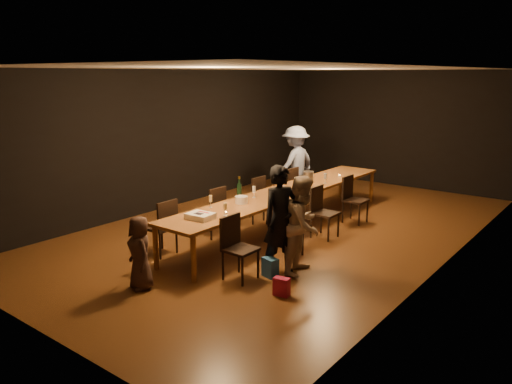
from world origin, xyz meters
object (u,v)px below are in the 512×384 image
Objects in this scene: woman_birthday at (281,220)px; woman_tan at (303,225)px; chair_right_3 at (356,200)px; chair_left_1 at (210,211)px; chair_right_0 at (240,249)px; champagne_bottle at (239,187)px; birthday_cake at (200,216)px; chair_right_1 at (288,229)px; chair_left_0 at (160,227)px; plate_stack at (241,200)px; chair_right_2 at (325,213)px; chair_left_3 at (285,188)px; ice_bucket at (308,177)px; child at (140,252)px; table at (286,193)px; chair_left_2 at (251,199)px; man_blue at (295,163)px.

woman_birthday reaches higher than woman_tan.
chair_right_3 is 2.88m from woman_tan.
chair_right_0 is at bearing -125.22° from chair_left_1.
champagne_bottle is at bearing 58.40° from woman_tan.
birthday_cake is 1.50m from champagne_bottle.
chair_left_0 is at bearing -54.78° from chair_right_1.
plate_stack is (-0.93, -0.04, 0.35)m from chair_right_1.
champagne_bottle reaches higher than chair_right_3.
champagne_bottle is at bearing -53.25° from chair_right_2.
chair_left_3 is 0.96m from ice_bucket.
child is at bearing -143.44° from chair_left_0.
chair_left_0 reaches higher than table.
chair_right_2 is at bearing -125.22° from chair_left_3.
chair_left_1 is at bearing -149.22° from champagne_bottle.
chair_right_0 is 2.94m from chair_left_2.
chair_right_0 is at bearing -0.00° from chair_right_3.
chair_left_2 is 2.26× the size of birthday_cake.
man_blue is at bearing -155.79° from chair_right_0.
champagne_bottle is (-0.31, 0.32, 0.13)m from plate_stack.
chair_right_2 is at bearing -90.00° from chair_left_2.
champagne_bottle reaches higher than chair_left_2.
chair_left_2 is 1.00× the size of chair_left_3.
chair_left_1 is at bearing 68.99° from woman_tan.
chair_right_1 is 0.74m from woman_tan.
man_blue is 4.56m from birthday_cake.
woman_birthday reaches higher than chair_left_3.
woman_birthday is at bearing 74.64° from child.
chair_right_3 is (0.00, 3.60, 0.00)m from chair_right_0.
birthday_cake is (-0.83, -1.16, 0.33)m from chair_right_1.
chair_right_2 is 1.00× the size of chair_left_0.
champagne_bottle is (0.46, -0.93, 0.47)m from chair_left_2.
champagne_bottle is at bearing -167.79° from chair_left_3.
man_blue reaches higher than champagne_bottle.
champagne_bottle is (0.46, 1.47, 0.47)m from chair_left_0.
chair_left_3 is at bearing 156.64° from ice_bucket.
chair_right_1 is 0.63× the size of woman_tan.
ice_bucket is (-1.45, 2.46, 0.13)m from woman_tan.
chair_left_2 is 2.54m from birthday_cake.
chair_right_3 is 1.00× the size of chair_left_3.
chair_left_1 is 1.49m from birthday_cake.
man_blue is (-2.30, 3.88, 0.05)m from woman_birthday.
chair_left_0 is 1.43m from plate_stack.
chair_right_2 is at bearing -35.31° from chair_left_0.
plate_stack is at bearing -90.88° from ice_bucket.
chair_right_0 is 1.00× the size of chair_left_2.
plate_stack reaches higher than birthday_cake.
chair_left_1 reaches higher than table.
chair_left_2 is (-1.70, 2.40, 0.00)m from chair_right_0.
chair_left_3 is 0.57× the size of woman_birthday.
chair_left_3 is 2.58m from plate_stack.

